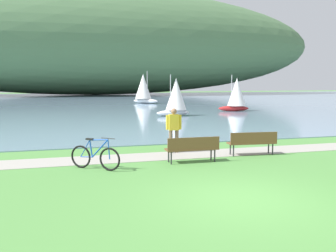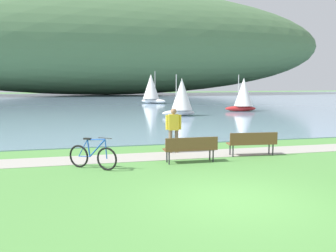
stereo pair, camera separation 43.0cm
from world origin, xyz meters
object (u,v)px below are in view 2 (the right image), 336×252
Objects in this scene: bicycle_leaning_near_bench at (93,156)px; sailboat_nearest_to_shore at (243,94)px; sailboat_mid_bay at (181,97)px; sailboat_toward_hillside at (151,88)px; person_at_shoreline at (174,128)px; park_bench_near_camera at (191,147)px; park_bench_further_along at (252,142)px.

sailboat_nearest_to_shore is (14.56, 19.89, 1.22)m from bicycle_leaning_near_bench.
sailboat_mid_bay is 18.26m from sailboat_toward_hillside.
sailboat_toward_hillside reaches higher than person_at_shoreline.
sailboat_nearest_to_shore is at bearing 53.79° from bicycle_leaning_near_bench.
sailboat_nearest_to_shore reaches higher than bicycle_leaning_near_bench.
park_bench_near_camera is 1.06× the size of person_at_shoreline.
person_at_shoreline is at bearing -100.11° from sailboat_toward_hillside.
sailboat_nearest_to_shore is (11.33, 19.78, 1.10)m from park_bench_near_camera.
sailboat_toward_hillside reaches higher than park_bench_further_along.
sailboat_toward_hillside is (1.29, 18.21, 0.38)m from sailboat_mid_bay.
park_bench_near_camera is at bearing -167.15° from park_bench_further_along.
park_bench_near_camera is 0.44× the size of sailboat_toward_hillside.
person_at_shoreline is at bearing -122.52° from sailboat_nearest_to_shore.
sailboat_toward_hillside is at bearing 79.89° from person_at_shoreline.
sailboat_nearest_to_shore is 0.82× the size of sailboat_toward_hillside.
bicycle_leaning_near_bench reaches higher than park_bench_further_along.
park_bench_near_camera is 1.90m from person_at_shoreline.
bicycle_leaning_near_bench is at bearing -104.46° from sailboat_toward_hillside.
bicycle_leaning_near_bench is (-5.78, -0.69, -0.12)m from park_bench_further_along.
park_bench_near_camera is 22.82m from sailboat_nearest_to_shore.
bicycle_leaning_near_bench is 0.84× the size of person_at_shoreline.
sailboat_nearest_to_shore is (8.78, 19.20, 1.10)m from park_bench_further_along.
sailboat_mid_bay is 0.80× the size of sailboat_toward_hillside.
park_bench_further_along is 2.98m from person_at_shoreline.
person_at_shoreline is 15.46m from sailboat_mid_bay.
sailboat_toward_hillside is (3.22, 34.22, 1.43)m from park_bench_further_along.
park_bench_further_along is at bearing 6.84° from bicycle_leaning_near_bench.
person_at_shoreline reaches higher than park_bench_further_along.
person_at_shoreline is at bearing 154.68° from park_bench_further_along.
park_bench_further_along is (2.55, 0.58, 0.00)m from park_bench_near_camera.
park_bench_further_along is at bearing -114.58° from sailboat_nearest_to_shore.
sailboat_mid_bay is at bearing 72.72° from person_at_shoreline.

